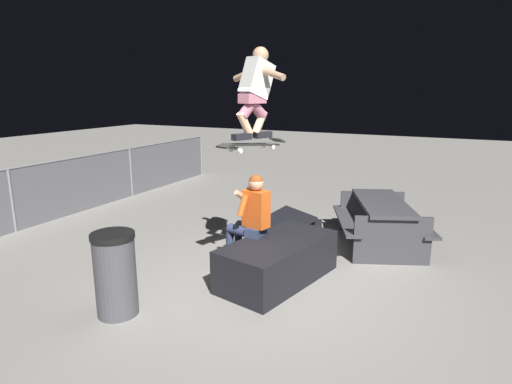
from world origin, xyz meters
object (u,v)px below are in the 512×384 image
(skateboard, at_px, (252,145))
(picnic_table_back, at_px, (381,216))
(kicker_ramp, at_px, (280,226))
(person_sitting_on_ledge, at_px, (250,217))
(skater_airborne, at_px, (256,89))
(trash_bin, at_px, (115,274))
(ledge_box_main, at_px, (278,261))

(skateboard, relative_size, picnic_table_back, 0.49)
(kicker_ramp, distance_m, picnic_table_back, 1.85)
(person_sitting_on_ledge, height_order, picnic_table_back, person_sitting_on_ledge)
(kicker_ramp, bearing_deg, skater_airborne, -165.94)
(skateboard, distance_m, kicker_ramp, 2.71)
(skateboard, distance_m, skater_airborne, 0.69)
(person_sitting_on_ledge, bearing_deg, trash_bin, 154.81)
(ledge_box_main, bearing_deg, person_sitting_on_ledge, 78.73)
(skateboard, relative_size, skater_airborne, 0.92)
(ledge_box_main, xyz_separation_m, skater_airborne, (0.02, 0.34, 2.21))
(picnic_table_back, height_order, trash_bin, trash_bin)
(person_sitting_on_ledge, bearing_deg, picnic_table_back, -37.74)
(trash_bin, bearing_deg, ledge_box_main, -38.22)
(trash_bin, bearing_deg, skater_airborne, -29.70)
(trash_bin, bearing_deg, person_sitting_on_ledge, -25.19)
(ledge_box_main, height_order, picnic_table_back, picnic_table_back)
(skater_airborne, distance_m, kicker_ramp, 3.17)
(ledge_box_main, distance_m, trash_bin, 2.06)
(person_sitting_on_ledge, height_order, trash_bin, person_sitting_on_ledge)
(ledge_box_main, distance_m, skateboard, 1.56)
(skater_airborne, xyz_separation_m, trash_bin, (-1.63, 0.93, -2.00))
(ledge_box_main, relative_size, kicker_ramp, 1.22)
(picnic_table_back, bearing_deg, ledge_box_main, 153.62)
(person_sitting_on_ledge, height_order, kicker_ramp, person_sitting_on_ledge)
(skateboard, height_order, kicker_ramp, skateboard)
(person_sitting_on_ledge, relative_size, picnic_table_back, 0.67)
(person_sitting_on_ledge, distance_m, trash_bin, 1.91)
(trash_bin, bearing_deg, skateboard, -29.98)
(ledge_box_main, bearing_deg, kicker_ramp, 22.69)
(person_sitting_on_ledge, bearing_deg, skateboard, -139.40)
(person_sitting_on_ledge, xyz_separation_m, picnic_table_back, (1.84, -1.43, -0.29))
(ledge_box_main, xyz_separation_m, kicker_ramp, (1.99, 0.83, -0.22))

